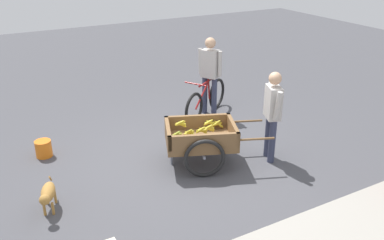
# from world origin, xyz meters

# --- Properties ---
(ground_plane) EXTENTS (24.00, 24.00, 0.00)m
(ground_plane) POSITION_xyz_m (0.00, 0.00, 0.00)
(ground_plane) COLOR #47474C
(fruit_cart) EXTENTS (1.81, 1.32, 0.73)m
(fruit_cart) POSITION_xyz_m (-0.17, 0.16, 0.44)
(fruit_cart) COLOR brown
(fruit_cart) RESTS_ON ground
(vendor_person) EXTENTS (0.31, 0.53, 1.50)m
(vendor_person) POSITION_xyz_m (-1.24, 0.58, 0.89)
(vendor_person) COLOR #333851
(vendor_person) RESTS_ON ground
(bicycle) EXTENTS (1.44, 0.92, 0.85)m
(bicycle) POSITION_xyz_m (-1.24, -1.47, 0.35)
(bicycle) COLOR black
(bicycle) RESTS_ON ground
(cyclist_person) EXTENTS (0.35, 0.48, 1.60)m
(cyclist_person) POSITION_xyz_m (-1.37, -1.55, 0.96)
(cyclist_person) COLOR #333851
(cyclist_person) RESTS_ON ground
(dog) EXTENTS (0.31, 0.65, 0.40)m
(dog) POSITION_xyz_m (2.25, 0.31, 0.27)
(dog) COLOR #AD7A38
(dog) RESTS_ON ground
(plastic_bucket) EXTENTS (0.27, 0.27, 0.28)m
(plastic_bucket) POSITION_xyz_m (2.03, -1.30, 0.14)
(plastic_bucket) COLOR orange
(plastic_bucket) RESTS_ON ground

